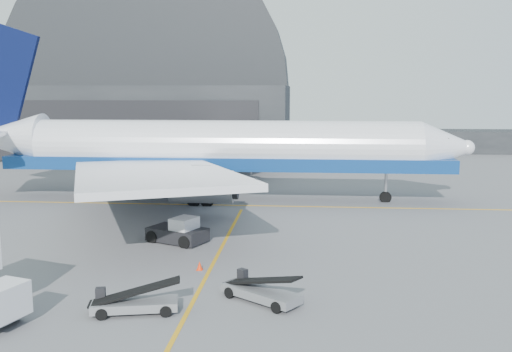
# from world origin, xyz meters

# --- Properties ---
(ground) EXTENTS (200.00, 200.00, 0.00)m
(ground) POSITION_xyz_m (0.00, 0.00, 0.00)
(ground) COLOR #565659
(ground) RESTS_ON ground
(taxi_lines) EXTENTS (80.00, 42.12, 0.02)m
(taxi_lines) POSITION_xyz_m (0.00, 12.67, 0.01)
(taxi_lines) COLOR orange
(taxi_lines) RESTS_ON ground
(hangar) EXTENTS (50.00, 28.30, 28.00)m
(hangar) POSITION_xyz_m (-22.00, 64.95, 9.54)
(hangar) COLOR black
(hangar) RESTS_ON ground
(distant_bldg_a) EXTENTS (14.00, 8.00, 4.00)m
(distant_bldg_a) POSITION_xyz_m (38.00, 72.00, 0.00)
(distant_bldg_a) COLOR black
(distant_bldg_a) RESTS_ON ground
(airliner) EXTENTS (54.34, 52.69, 19.07)m
(airliner) POSITION_xyz_m (-4.28, 22.98, 5.34)
(airliner) COLOR white
(airliner) RESTS_ON ground
(pushback_tug) EXTENTS (4.91, 3.97, 1.99)m
(pushback_tug) POSITION_xyz_m (-3.42, 5.96, 0.75)
(pushback_tug) COLOR black
(pushback_tug) RESTS_ON ground
(belt_loader_a) EXTENTS (4.73, 2.36, 1.77)m
(belt_loader_a) POSITION_xyz_m (-2.71, -7.80, 0.54)
(belt_loader_a) COLOR slate
(belt_loader_a) RESTS_ON ground
(belt_loader_b) EXTENTS (4.59, 3.91, 1.85)m
(belt_loader_b) POSITION_xyz_m (3.63, -5.60, 0.57)
(belt_loader_b) COLOR slate
(belt_loader_b) RESTS_ON ground
(traffic_cone) EXTENTS (0.39, 0.39, 0.56)m
(traffic_cone) POSITION_xyz_m (-0.64, -0.53, 0.27)
(traffic_cone) COLOR #FB3007
(traffic_cone) RESTS_ON ground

